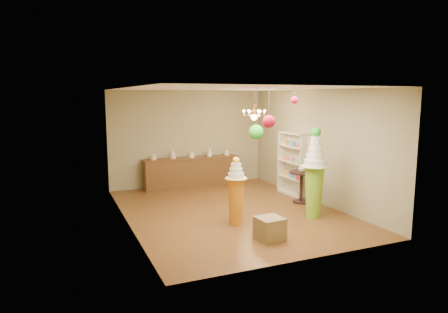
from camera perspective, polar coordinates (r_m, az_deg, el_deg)
name	(u,v)px	position (r m, az deg, el deg)	size (l,w,h in m)	color
floor	(230,211)	(10.01, 0.85, -7.77)	(6.50, 6.50, 0.00)	brown
ceiling	(230,89)	(9.60, 0.89, 9.68)	(6.50, 6.50, 0.00)	white
wall_back	(188,138)	(12.71, -5.10, 2.61)	(5.00, 0.04, 3.00)	gray
wall_front	(308,175)	(6.89, 11.93, -2.64)	(5.00, 0.04, 3.00)	gray
wall_left	(126,157)	(8.98, -13.87, -0.10)	(0.04, 6.50, 3.00)	gray
wall_right	(315,146)	(10.94, 12.93, 1.46)	(0.04, 6.50, 3.00)	gray
pedestal_green	(314,180)	(9.52, 12.77, -3.36)	(0.63, 0.63, 2.12)	#7AB628
pedestal_orange	(236,196)	(8.85, 1.71, -5.65)	(0.53, 0.53, 1.52)	orange
burlap_riser	(270,229)	(8.09, 6.56, -10.19)	(0.49, 0.49, 0.45)	olive
sideboard	(192,171)	(12.59, -4.64, -2.14)	(3.04, 0.54, 1.16)	#56361B
shelving_unit	(293,164)	(11.59, 9.86, -1.05)	(0.33, 1.20, 1.80)	beige
round_table	(301,183)	(10.83, 10.99, -3.68)	(0.78, 0.78, 0.84)	black
vase	(302,168)	(10.75, 11.05, -1.61)	(0.19, 0.19, 0.20)	beige
pom_red_left	(269,121)	(7.72, 6.40, 5.00)	(0.24, 0.24, 0.78)	#453831
pom_green_mid	(256,132)	(8.74, 4.62, 3.53)	(0.32, 0.32, 1.11)	#453831
pom_red_right	(294,100)	(7.88, 10.01, 7.96)	(0.15, 0.15, 0.33)	#453831
chandelier	(254,115)	(11.06, 4.33, 5.90)	(0.85, 0.85, 0.85)	#C58C45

